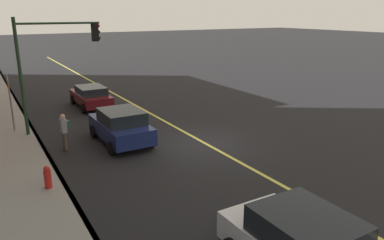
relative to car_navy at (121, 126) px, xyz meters
The scene contains 10 objects.
ground 3.92m from the car_navy, 121.25° to the right, with size 200.00×200.00×0.00m, color black.
sidewalk_slab 5.05m from the car_navy, 113.46° to the left, with size 80.00×2.67×0.15m, color gray.
curb_edge 3.95m from the car_navy, 120.88° to the left, with size 80.00×0.16×0.15m, color slate.
lane_stripe_center 3.92m from the car_navy, 121.25° to the right, with size 80.00×0.16×0.01m, color #D8CC4C.
car_navy is the anchor object (origin of this frame).
car_maroon 7.45m from the car_navy, ahead, with size 4.17×1.88×1.36m.
pedestrian_with_backpack 2.47m from the car_navy, 81.42° to the left, with size 0.39×0.37×1.63m.
traffic_light_mast 4.80m from the car_navy, 35.32° to the left, with size 0.28×3.98×5.65m.
street_sign_post 5.84m from the car_navy, 46.08° to the left, with size 0.60×0.08×2.99m.
fire_hydrant 5.18m from the car_navy, 131.90° to the left, with size 0.24×0.24×0.94m.
Camera 1 is at (-13.63, 8.69, 5.83)m, focal length 34.45 mm.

